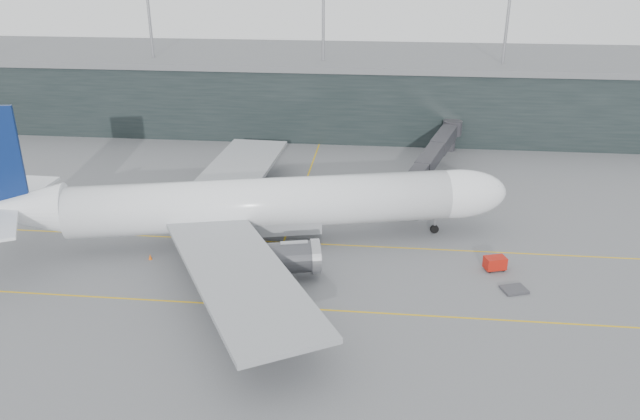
# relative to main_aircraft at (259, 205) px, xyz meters

# --- Properties ---
(ground) EXTENTS (320.00, 320.00, 0.00)m
(ground) POSITION_rel_main_aircraft_xyz_m (-1.95, 4.46, -5.43)
(ground) COLOR #5C5B60
(ground) RESTS_ON ground
(taxiline_a) EXTENTS (160.00, 0.25, 0.02)m
(taxiline_a) POSITION_rel_main_aircraft_xyz_m (-1.95, 0.46, -5.42)
(taxiline_a) COLOR gold
(taxiline_a) RESTS_ON ground
(taxiline_b) EXTENTS (160.00, 0.25, 0.02)m
(taxiline_b) POSITION_rel_main_aircraft_xyz_m (-1.95, -15.54, -5.42)
(taxiline_b) COLOR gold
(taxiline_b) RESTS_ON ground
(taxiline_lead_main) EXTENTS (0.25, 60.00, 0.02)m
(taxiline_lead_main) POSITION_rel_main_aircraft_xyz_m (3.05, 24.46, -5.42)
(taxiline_lead_main) COLOR gold
(taxiline_lead_main) RESTS_ON ground
(terminal) EXTENTS (240.00, 36.00, 29.00)m
(terminal) POSITION_rel_main_aircraft_xyz_m (-1.95, 62.46, 2.19)
(terminal) COLOR black
(terminal) RESTS_ON ground
(main_aircraft) EXTENTS (68.38, 63.12, 19.36)m
(main_aircraft) POSITION_rel_main_aircraft_xyz_m (0.00, 0.00, 0.00)
(main_aircraft) COLOR white
(main_aircraft) RESTS_ON ground
(jet_bridge) EXTENTS (12.80, 43.00, 5.86)m
(jet_bridge) POSITION_rel_main_aircraft_xyz_m (22.20, 26.58, -1.05)
(jet_bridge) COLOR #2B2A2F
(jet_bridge) RESTS_ON ground
(gse_cart) EXTENTS (2.86, 2.27, 1.70)m
(gse_cart) POSITION_rel_main_aircraft_xyz_m (29.71, -4.36, -4.49)
(gse_cart) COLOR #B2170C
(gse_cart) RESTS_ON ground
(baggage_dolly) EXTENTS (3.31, 2.97, 0.27)m
(baggage_dolly) POSITION_rel_main_aircraft_xyz_m (31.21, -9.21, -5.27)
(baggage_dolly) COLOR #39383E
(baggage_dolly) RESTS_ON ground
(uld_a) EXTENTS (2.19, 1.99, 1.63)m
(uld_a) POSITION_rel_main_aircraft_xyz_m (-8.34, 13.30, -4.58)
(uld_a) COLOR #3E3F44
(uld_a) RESTS_ON ground
(uld_b) EXTENTS (2.13, 1.83, 1.71)m
(uld_b) POSITION_rel_main_aircraft_xyz_m (-3.14, 15.40, -4.53)
(uld_b) COLOR #3E3F44
(uld_b) RESTS_ON ground
(uld_c) EXTENTS (2.30, 1.89, 2.00)m
(uld_c) POSITION_rel_main_aircraft_xyz_m (-0.67, 14.55, -4.38)
(uld_c) COLOR #3E3F44
(uld_c) RESTS_ON ground
(cone_nose) EXTENTS (0.41, 0.41, 0.65)m
(cone_nose) POSITION_rel_main_aircraft_xyz_m (29.79, -2.56, -5.11)
(cone_nose) COLOR orange
(cone_nose) RESTS_ON ground
(cone_wing_stbd) EXTENTS (0.49, 0.49, 0.78)m
(cone_wing_stbd) POSITION_rel_main_aircraft_xyz_m (5.92, -14.99, -5.04)
(cone_wing_stbd) COLOR #DA4A0C
(cone_wing_stbd) RESTS_ON ground
(cone_wing_port) EXTENTS (0.47, 0.47, 0.75)m
(cone_wing_port) POSITION_rel_main_aircraft_xyz_m (6.90, 14.86, -5.06)
(cone_wing_port) COLOR orange
(cone_wing_port) RESTS_ON ground
(cone_tail) EXTENTS (0.45, 0.45, 0.71)m
(cone_tail) POSITION_rel_main_aircraft_xyz_m (-12.77, -6.12, -5.08)
(cone_tail) COLOR #F45D0D
(cone_tail) RESTS_ON ground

